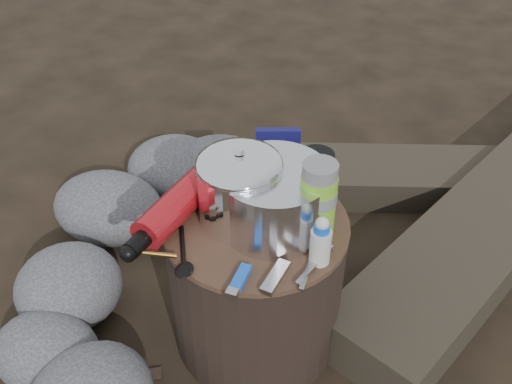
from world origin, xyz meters
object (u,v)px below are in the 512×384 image
(stump, at_px, (256,281))
(camping_pot, at_px, (240,187))
(fuel_bottle, at_px, (177,205))
(travel_mug, at_px, (316,175))
(thermos, at_px, (318,203))

(stump, height_order, camping_pot, camping_pot)
(stump, distance_m, camping_pot, 0.29)
(camping_pot, xyz_separation_m, fuel_bottle, (-0.13, -0.05, -0.05))
(stump, bearing_deg, travel_mug, 57.08)
(camping_pot, distance_m, thermos, 0.18)
(stump, bearing_deg, camping_pot, -178.52)
(camping_pot, height_order, travel_mug, camping_pot)
(thermos, bearing_deg, fuel_bottle, -170.43)
(travel_mug, bearing_deg, fuel_bottle, -143.93)
(camping_pot, relative_size, travel_mug, 1.59)
(stump, distance_m, travel_mug, 0.31)
(thermos, height_order, travel_mug, thermos)
(travel_mug, bearing_deg, thermos, -72.81)
(fuel_bottle, xyz_separation_m, travel_mug, (0.27, 0.19, 0.02))
(camping_pot, xyz_separation_m, thermos, (0.18, 0.00, 0.00))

